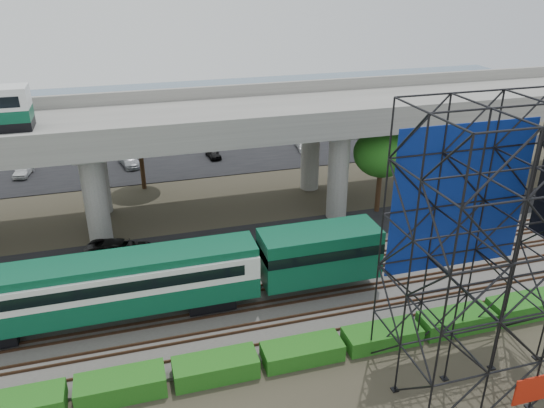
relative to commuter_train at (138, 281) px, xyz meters
name	(u,v)px	position (x,y,z in m)	size (l,w,h in m)	color
ground	(265,318)	(7.54, -2.00, -2.88)	(140.00, 140.00, 0.00)	#474233
ballast_bed	(257,299)	(7.54, 0.00, -2.78)	(90.00, 12.00, 0.20)	slate
service_road	(231,242)	(7.54, 8.50, -2.84)	(90.00, 5.00, 0.08)	black
parking_lot	(190,152)	(7.54, 32.00, -2.84)	(90.00, 18.00, 0.08)	black
harbor_water	(170,108)	(7.54, 54.00, -2.87)	(140.00, 40.00, 0.03)	slate
rail_tracks	(257,297)	(7.54, 0.00, -2.60)	(90.00, 9.52, 0.16)	#472D1E
commuter_train	(138,281)	(0.00, 0.00, 0.00)	(29.30, 3.06, 4.30)	black
overpass	(197,127)	(6.09, 14.00, 5.33)	(80.00, 12.00, 12.40)	#9E9B93
scaffold_tower	(491,256)	(16.97, -9.98, 4.59)	(9.36, 6.36, 15.00)	black
hedge_strip	(302,351)	(8.55, -6.30, -2.32)	(34.60, 1.80, 1.20)	#145915
trees	(160,160)	(2.88, 14.17, 2.69)	(40.94, 16.94, 7.69)	#382314
suv	(121,250)	(-1.04, 7.99, -2.05)	(2.51, 5.44, 1.51)	black
parked_cars	(203,146)	(9.08, 31.62, -2.19)	(37.07, 9.70, 1.31)	silver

